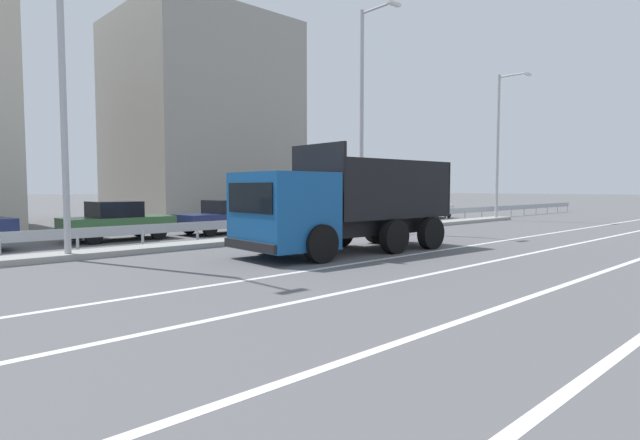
% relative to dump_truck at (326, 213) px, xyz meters
% --- Properties ---
extents(ground_plane, '(320.00, 320.00, 0.00)m').
position_rel_dump_truck_xyz_m(ground_plane, '(2.85, 1.46, -1.26)').
color(ground_plane, '#565659').
extents(lane_strip_0, '(62.36, 0.16, 0.01)m').
position_rel_dump_truck_xyz_m(lane_strip_0, '(0.99, -1.86, -1.25)').
color(lane_strip_0, silver).
rests_on(lane_strip_0, ground_plane).
extents(lane_strip_1, '(62.36, 0.16, 0.01)m').
position_rel_dump_truck_xyz_m(lane_strip_1, '(0.99, -4.19, -1.25)').
color(lane_strip_1, silver).
rests_on(lane_strip_1, ground_plane).
extents(lane_strip_2, '(62.36, 0.16, 0.01)m').
position_rel_dump_truck_xyz_m(lane_strip_2, '(0.99, -6.85, -1.25)').
color(lane_strip_2, silver).
rests_on(lane_strip_2, ground_plane).
extents(median_island, '(34.30, 1.10, 0.18)m').
position_rel_dump_truck_xyz_m(median_island, '(2.85, 4.30, -1.17)').
color(median_island, gray).
rests_on(median_island, ground_plane).
extents(median_guardrail, '(62.36, 0.09, 0.78)m').
position_rel_dump_truck_xyz_m(median_guardrail, '(2.85, 5.40, -0.69)').
color(median_guardrail, '#9EA0A5').
rests_on(median_guardrail, ground_plane).
extents(dump_truck, '(7.53, 3.12, 3.31)m').
position_rel_dump_truck_xyz_m(dump_truck, '(0.00, 0.00, 0.00)').
color(dump_truck, '#144C8C').
rests_on(dump_truck, ground_plane).
extents(median_road_sign, '(0.71, 0.16, 2.35)m').
position_rel_dump_truck_xyz_m(median_road_sign, '(4.36, 4.30, -0.03)').
color(median_road_sign, white).
rests_on(median_road_sign, ground_plane).
extents(street_lamp_1, '(0.70, 2.28, 10.83)m').
position_rel_dump_truck_xyz_m(street_lamp_1, '(-6.05, 3.95, 4.67)').
color(street_lamp_1, '#ADADB2').
rests_on(street_lamp_1, ground_plane).
extents(street_lamp_2, '(0.71, 2.03, 9.86)m').
position_rel_dump_truck_xyz_m(street_lamp_2, '(6.41, 4.18, 4.14)').
color(street_lamp_2, '#ADADB2').
rests_on(street_lamp_2, ground_plane).
extents(street_lamp_3, '(0.71, 1.94, 8.94)m').
position_rel_dump_truck_xyz_m(street_lamp_3, '(18.90, 4.05, 3.67)').
color(street_lamp_3, '#ADADB2').
rests_on(street_lamp_3, ground_plane).
extents(parked_car_3, '(3.96, 2.00, 1.50)m').
position_rel_dump_truck_xyz_m(parked_car_3, '(-2.98, 8.45, -0.51)').
color(parked_car_3, '#335B33').
rests_on(parked_car_3, ground_plane).
extents(parked_car_4, '(4.34, 1.94, 1.48)m').
position_rel_dump_truck_xyz_m(parked_car_4, '(1.71, 8.11, -0.52)').
color(parked_car_4, navy).
rests_on(parked_car_4, ground_plane).
extents(parked_car_5, '(4.28, 2.16, 1.28)m').
position_rel_dump_truck_xyz_m(parked_car_5, '(6.49, 7.74, -0.59)').
color(parked_car_5, silver).
rests_on(parked_car_5, ground_plane).
extents(parked_car_6, '(4.45, 2.17, 1.48)m').
position_rel_dump_truck_xyz_m(parked_car_6, '(11.69, 8.08, -0.50)').
color(parked_car_6, '#335B33').
rests_on(parked_car_6, ground_plane).
extents(parked_car_7, '(4.12, 2.14, 1.27)m').
position_rel_dump_truck_xyz_m(parked_car_7, '(17.17, 8.27, -0.59)').
color(parked_car_7, silver).
rests_on(parked_car_7, ground_plane).
extents(background_building_1, '(10.77, 10.48, 13.58)m').
position_rel_dump_truck_xyz_m(background_building_1, '(8.01, 20.95, 5.54)').
color(background_building_1, gray).
rests_on(background_building_1, ground_plane).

